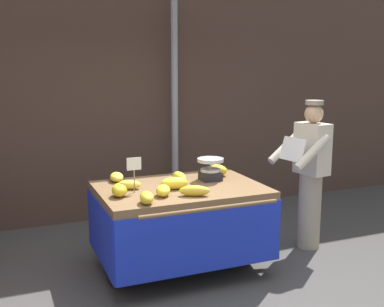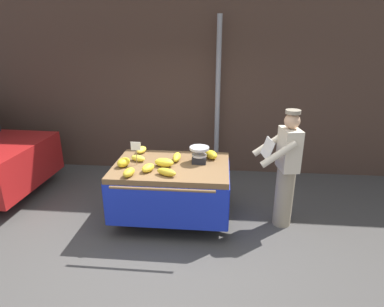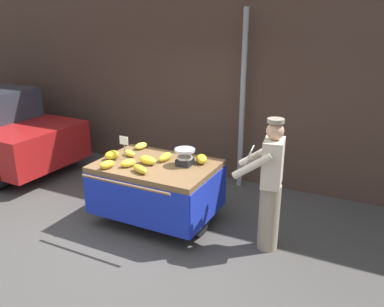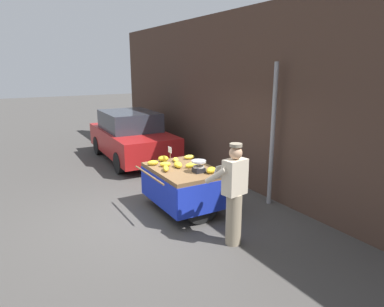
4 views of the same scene
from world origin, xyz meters
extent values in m
plane|color=#423F3D|center=(0.00, 0.00, 0.00)|extent=(60.00, 60.00, 0.00)
cube|color=#473328|center=(0.00, 2.85, 2.09)|extent=(16.00, 0.24, 4.17)
cylinder|color=gray|center=(0.69, 2.52, 1.49)|extent=(0.09, 0.09, 2.97)
cube|color=brown|center=(0.08, 0.75, 0.86)|extent=(1.63, 1.15, 0.08)
cylinder|color=black|center=(-0.65, 0.75, 0.39)|extent=(0.05, 0.79, 0.79)
cylinder|color=#B7B7BC|center=(-0.68, 0.75, 0.39)|extent=(0.01, 0.14, 0.14)
cylinder|color=black|center=(0.82, 0.75, 0.39)|extent=(0.05, 0.79, 0.79)
cylinder|color=#B7B7BC|center=(0.85, 0.75, 0.39)|extent=(0.01, 0.14, 0.14)
cylinder|color=#4C4742|center=(0.08, 1.25, 0.41)|extent=(0.05, 0.05, 0.82)
cube|color=#192DB2|center=(0.08, 0.18, 0.52)|extent=(1.63, 0.02, 0.60)
cube|color=#192DB2|center=(0.08, 1.33, 0.52)|extent=(1.63, 0.02, 0.60)
cube|color=#192DB2|center=(-0.73, 0.75, 0.52)|extent=(0.02, 1.15, 0.60)
cube|color=#192DB2|center=(0.90, 0.75, 0.52)|extent=(0.02, 1.15, 0.60)
cylinder|color=brown|center=(0.08, 0.00, 0.88)|extent=(1.30, 0.04, 0.04)
cube|color=black|center=(0.47, 0.87, 0.95)|extent=(0.20, 0.20, 0.09)
cylinder|color=#B7B7BC|center=(0.47, 0.87, 1.05)|extent=(0.02, 0.02, 0.11)
cylinder|color=#B7B7BC|center=(0.47, 0.87, 1.12)|extent=(0.28, 0.28, 0.04)
cylinder|color=#B7B7BC|center=(0.47, 0.87, 1.01)|extent=(0.21, 0.21, 0.03)
cylinder|color=#997A51|center=(-0.40, 0.70, 1.01)|extent=(0.01, 0.01, 0.22)
cube|color=white|center=(-0.40, 0.70, 1.18)|extent=(0.14, 0.01, 0.12)
ellipsoid|color=yellow|center=(-0.01, 0.67, 0.96)|extent=(0.29, 0.19, 0.12)
ellipsoid|color=gold|center=(0.64, 1.05, 0.96)|extent=(0.25, 0.28, 0.12)
ellipsoid|color=gold|center=(0.08, 0.36, 0.95)|extent=(0.30, 0.22, 0.10)
ellipsoid|color=gold|center=(-0.57, 0.62, 0.96)|extent=(0.21, 0.26, 0.12)
ellipsoid|color=yellow|center=(-0.46, 1.19, 0.95)|extent=(0.17, 0.26, 0.09)
ellipsoid|color=gold|center=(-0.40, 0.30, 0.96)|extent=(0.17, 0.25, 0.11)
ellipsoid|color=yellow|center=(0.14, 0.91, 0.96)|extent=(0.12, 0.29, 0.11)
ellipsoid|color=yellow|center=(-0.42, 0.84, 0.95)|extent=(0.26, 0.19, 0.09)
ellipsoid|color=yellow|center=(-0.19, 0.48, 0.95)|extent=(0.21, 0.26, 0.10)
cylinder|color=gray|center=(1.70, 0.80, 0.44)|extent=(0.26, 0.26, 0.88)
cube|color=beige|center=(1.70, 0.80, 1.17)|extent=(0.29, 0.41, 0.58)
sphere|color=tan|center=(1.70, 0.80, 1.56)|extent=(0.21, 0.21, 0.21)
cylinder|color=gray|center=(1.70, 0.80, 1.69)|extent=(0.20, 0.20, 0.05)
cylinder|color=beige|center=(1.53, 0.56, 1.18)|extent=(0.49, 0.16, 0.37)
cylinder|color=beige|center=(1.46, 0.97, 1.18)|extent=(0.49, 0.16, 0.37)
cube|color=silver|center=(1.41, 0.75, 1.19)|extent=(0.14, 0.35, 0.25)
cylinder|color=black|center=(-2.96, 1.99, 0.30)|extent=(0.61, 0.20, 0.60)
camera|label=1|loc=(-1.58, -3.61, 2.12)|focal=44.83mm
camera|label=2|loc=(0.77, -3.48, 2.65)|focal=30.40mm
camera|label=3|loc=(2.81, -3.56, 2.83)|focal=36.68mm
camera|label=4|loc=(5.87, -2.42, 2.89)|focal=32.20mm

